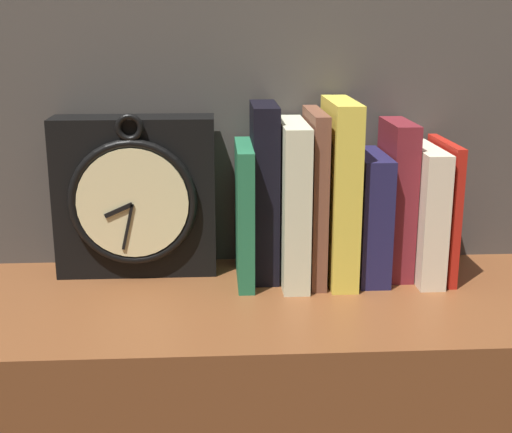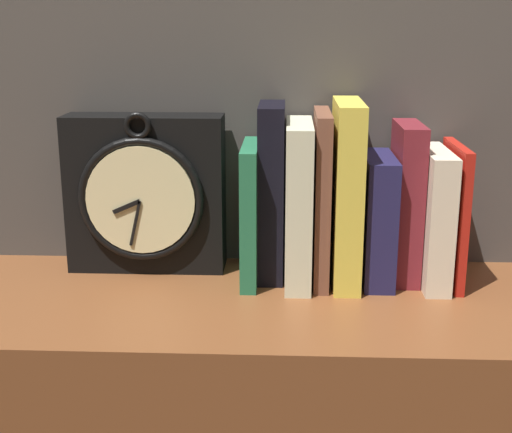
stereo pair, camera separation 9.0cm
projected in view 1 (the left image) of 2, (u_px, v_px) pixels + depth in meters
The scene contains 10 objects.
clock at pixel (135, 197), 1.00m from camera, with size 0.22×0.08×0.23m.
book_slot0_green at pixel (244, 213), 0.98m from camera, with size 0.02×0.14×0.19m.
book_slot1_black at pixel (264, 191), 0.99m from camera, with size 0.04×0.11×0.24m.
book_slot2_cream at pixel (292, 202), 0.98m from camera, with size 0.04×0.15×0.22m.
book_slot3_brown at pixel (314, 196), 0.98m from camera, with size 0.02×0.14×0.23m.
book_slot4_yellow at pixel (339, 191), 0.98m from camera, with size 0.04×0.14×0.25m.
book_slot5_navy at pixel (369, 215), 1.00m from camera, with size 0.04×0.13×0.17m.
book_slot6_maroon at pixel (396, 198), 1.00m from camera, with size 0.03×0.11×0.22m.
book_slot7_cream at pixel (423, 212), 1.00m from camera, with size 0.03×0.14×0.18m.
book_slot8_red at pixel (442, 209), 1.00m from camera, with size 0.01×0.13×0.19m.
Camera 1 is at (-0.05, -0.87, 1.21)m, focal length 50.00 mm.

